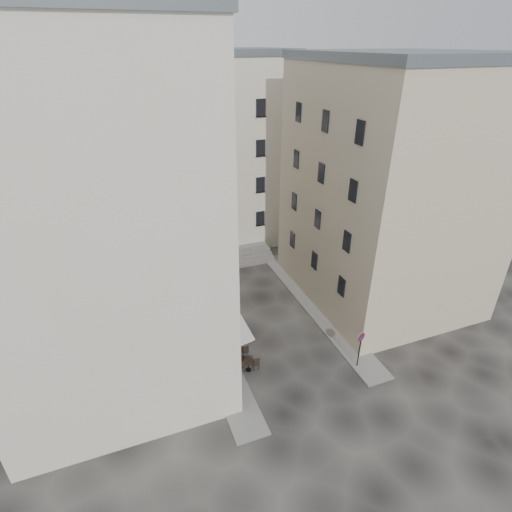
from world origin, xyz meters
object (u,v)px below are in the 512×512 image
no_parking_sign (360,343)px  bistro_table_a (248,365)px  bistro_table_b (238,352)px  pedestrian (233,336)px

no_parking_sign → bistro_table_a: (-6.87, 2.26, -1.51)m
no_parking_sign → bistro_table_b: 8.14m
bistro_table_a → pedestrian: pedestrian is taller
no_parking_sign → bistro_table_b: no_parking_sign is taller
no_parking_sign → bistro_table_b: size_ratio=2.05×
bistro_table_a → pedestrian: 2.63m
bistro_table_a → no_parking_sign: bearing=-18.2°
bistro_table_b → pedestrian: pedestrian is taller
bistro_table_b → pedestrian: (0.07, 1.23, 0.46)m
bistro_table_a → bistro_table_b: bearing=100.4°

